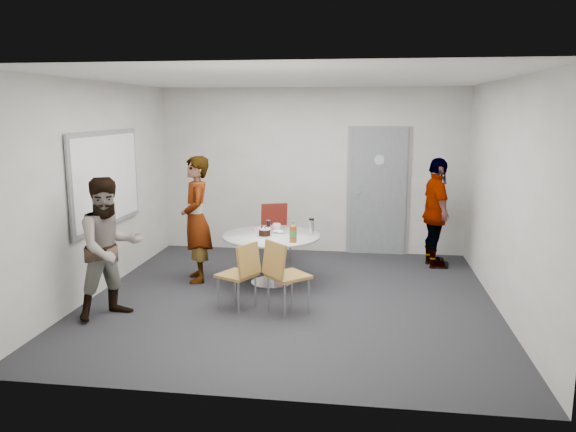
# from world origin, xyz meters

# --- Properties ---
(floor) EXTENTS (5.00, 5.00, 0.00)m
(floor) POSITION_xyz_m (0.00, 0.00, 0.00)
(floor) COLOR black
(floor) RESTS_ON ground
(ceiling) EXTENTS (5.00, 5.00, 0.00)m
(ceiling) POSITION_xyz_m (0.00, 0.00, 2.70)
(ceiling) COLOR silver
(ceiling) RESTS_ON wall_back
(wall_back) EXTENTS (5.00, 0.00, 5.00)m
(wall_back) POSITION_xyz_m (0.00, 2.50, 1.35)
(wall_back) COLOR #B2B0A9
(wall_back) RESTS_ON floor
(wall_left) EXTENTS (0.00, 5.00, 5.00)m
(wall_left) POSITION_xyz_m (-2.50, 0.00, 1.35)
(wall_left) COLOR #B2B0A9
(wall_left) RESTS_ON floor
(wall_right) EXTENTS (0.00, 5.00, 5.00)m
(wall_right) POSITION_xyz_m (2.50, 0.00, 1.35)
(wall_right) COLOR #B2B0A9
(wall_right) RESTS_ON floor
(wall_front) EXTENTS (5.00, 0.00, 5.00)m
(wall_front) POSITION_xyz_m (0.00, -2.50, 1.35)
(wall_front) COLOR #B2B0A9
(wall_front) RESTS_ON floor
(door) EXTENTS (1.02, 0.17, 2.12)m
(door) POSITION_xyz_m (1.10, 2.48, 1.03)
(door) COLOR slate
(door) RESTS_ON wall_back
(whiteboard) EXTENTS (0.04, 1.90, 1.25)m
(whiteboard) POSITION_xyz_m (-2.46, 0.20, 1.45)
(whiteboard) COLOR gray
(whiteboard) RESTS_ON wall_left
(table) EXTENTS (1.31, 1.31, 0.96)m
(table) POSITION_xyz_m (-0.33, 0.59, 0.59)
(table) COLOR silver
(table) RESTS_ON floor
(chair_near_left) EXTENTS (0.55, 0.53, 0.81)m
(chair_near_left) POSITION_xyz_m (-0.52, -0.46, 0.49)
(chair_near_left) COLOR brown
(chair_near_left) RESTS_ON floor
(chair_near_right) EXTENTS (0.61, 0.60, 0.87)m
(chair_near_right) POSITION_xyz_m (-0.03, -0.54, 0.53)
(chair_near_right) COLOR brown
(chair_near_right) RESTS_ON floor
(chair_far) EXTENTS (0.56, 0.58, 0.90)m
(chair_far) POSITION_xyz_m (-0.48, 1.76, 0.55)
(chair_far) COLOR maroon
(chair_far) RESTS_ON floor
(person_main) EXTENTS (0.62, 0.74, 1.73)m
(person_main) POSITION_xyz_m (-1.39, 0.61, 0.87)
(person_main) COLOR #A5C6EA
(person_main) RESTS_ON floor
(person_left) EXTENTS (0.97, 0.99, 1.61)m
(person_left) POSITION_xyz_m (-1.95, -0.87, 0.81)
(person_left) COLOR white
(person_left) RESTS_ON floor
(person_right) EXTENTS (0.55, 1.02, 1.65)m
(person_right) POSITION_xyz_m (1.95, 1.79, 0.83)
(person_right) COLOR black
(person_right) RESTS_ON floor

